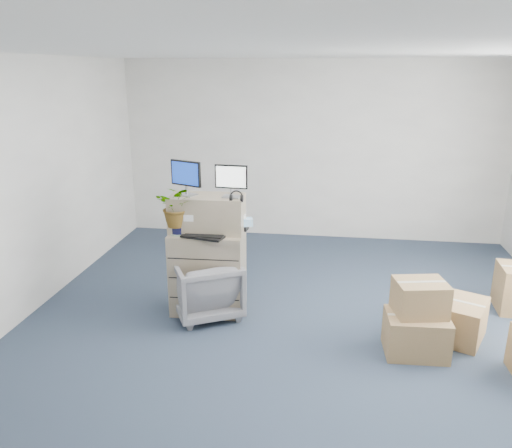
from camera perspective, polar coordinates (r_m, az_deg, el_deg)
The scene contains 16 objects.
ground at distance 5.13m, azimuth 4.44°, elevation -13.79°, with size 7.00×7.00×0.00m, color #29344A.
wall_back at distance 8.00m, azimuth 6.44°, elevation 8.27°, with size 6.00×0.02×2.80m, color silver.
filing_cabinet_lower at distance 5.64m, azimuth -5.48°, elevation -5.46°, with size 0.80×0.49×0.94m, color gray.
filing_cabinet_upper at distance 5.46m, azimuth -5.59°, elevation 1.20°, with size 0.80×0.40×0.40m, color gray.
monitor_left at distance 5.41m, azimuth -8.03°, elevation 5.46°, with size 0.36×0.21×0.38m.
monitor_right at distance 5.28m, azimuth -2.86°, elevation 5.13°, with size 0.35×0.15×0.35m.
headphones at distance 5.19m, azimuth -2.25°, elevation 3.14°, with size 0.14×0.14×0.02m, color black.
keyboard at distance 5.31m, azimuth -6.07°, elevation -1.42°, with size 0.45×0.19×0.02m, color black.
mouse at distance 5.31m, azimuth -2.90°, elevation -1.31°, with size 0.09×0.06×0.03m, color silver.
water_bottle at distance 5.46m, azimuth -5.01°, elevation 0.20°, with size 0.06×0.06×0.22m, color #97999F.
phone_dock at distance 5.49m, azimuth -6.51°, elevation -0.54°, with size 0.05×0.04×0.11m.
external_drive at distance 5.54m, azimuth -1.92°, elevation -0.35°, with size 0.19×0.15×0.06m, color black.
tissue_box at distance 5.48m, azimuth -1.55°, elevation 0.22°, with size 0.22×0.11×0.08m, color #42A0E1.
potted_plant at distance 5.39m, azimuth -8.95°, elevation 1.41°, with size 0.44×0.48×0.44m.
office_chair at distance 5.59m, azimuth -5.66°, elevation -6.95°, with size 0.70×0.65×0.72m, color slate.
cardboard_boxes at distance 5.59m, azimuth 25.34°, elevation -9.54°, with size 2.12×1.88×0.73m.
Camera 1 is at (0.24, -4.39, 2.65)m, focal length 35.00 mm.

